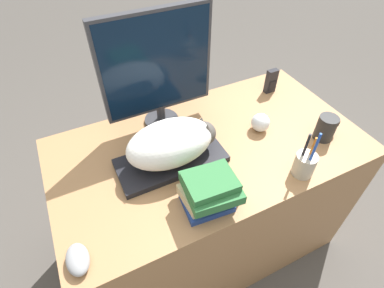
# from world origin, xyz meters

# --- Properties ---
(desk) EXTENTS (1.26, 0.69, 0.75)m
(desk) POSITION_xyz_m (0.00, 0.35, 0.37)
(desk) COLOR #9E7047
(desk) RESTS_ON ground_plane
(keyboard) EXTENTS (0.41, 0.19, 0.02)m
(keyboard) POSITION_xyz_m (-0.18, 0.33, 0.76)
(keyboard) COLOR black
(keyboard) RESTS_ON desk
(cat) EXTENTS (0.35, 0.20, 0.16)m
(cat) POSITION_xyz_m (-0.17, 0.33, 0.85)
(cat) COLOR white
(cat) RESTS_ON keyboard
(monitor) EXTENTS (0.44, 0.15, 0.48)m
(monitor) POSITION_xyz_m (-0.12, 0.57, 1.02)
(monitor) COLOR #333338
(monitor) RESTS_ON desk
(computer_mouse) EXTENTS (0.07, 0.10, 0.04)m
(computer_mouse) POSITION_xyz_m (-0.57, 0.09, 0.77)
(computer_mouse) COLOR gray
(computer_mouse) RESTS_ON desk
(coffee_mug) EXTENTS (0.11, 0.08, 0.11)m
(coffee_mug) POSITION_xyz_m (0.44, 0.18, 0.80)
(coffee_mug) COLOR black
(coffee_mug) RESTS_ON desk
(pen_cup) EXTENTS (0.08, 0.08, 0.21)m
(pen_cup) POSITION_xyz_m (0.24, 0.07, 0.80)
(pen_cup) COLOR #B2A893
(pen_cup) RESTS_ON desk
(baseball) EXTENTS (0.08, 0.08, 0.08)m
(baseball) POSITION_xyz_m (0.24, 0.34, 0.79)
(baseball) COLOR silver
(baseball) RESTS_ON desk
(phone) EXTENTS (0.05, 0.03, 0.12)m
(phone) POSITION_xyz_m (0.44, 0.55, 0.81)
(phone) COLOR black
(phone) RESTS_ON desk
(book_stack) EXTENTS (0.20, 0.19, 0.13)m
(book_stack) POSITION_xyz_m (-0.13, 0.11, 0.81)
(book_stack) COLOR navy
(book_stack) RESTS_ON desk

